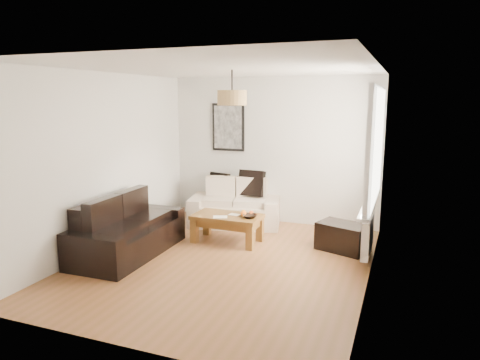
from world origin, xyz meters
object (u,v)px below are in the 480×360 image
at_px(sofa_leather, 128,227).
at_px(coffee_table, 227,228).
at_px(loveseat_cream, 235,203).
at_px(ottoman, 343,237).

xyz_separation_m(sofa_leather, coffee_table, (1.13, 1.01, -0.18)).
bearing_deg(coffee_table, sofa_leather, -138.13).
height_order(loveseat_cream, sofa_leather, sofa_leather).
distance_m(sofa_leather, coffee_table, 1.53).
relative_size(coffee_table, ottoman, 1.49).
bearing_deg(ottoman, loveseat_cream, 160.64).
bearing_deg(sofa_leather, ottoman, -67.56).
xyz_separation_m(loveseat_cream, ottoman, (1.99, -0.70, -0.18)).
distance_m(loveseat_cream, coffee_table, 0.99).
bearing_deg(loveseat_cream, ottoman, -32.54).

